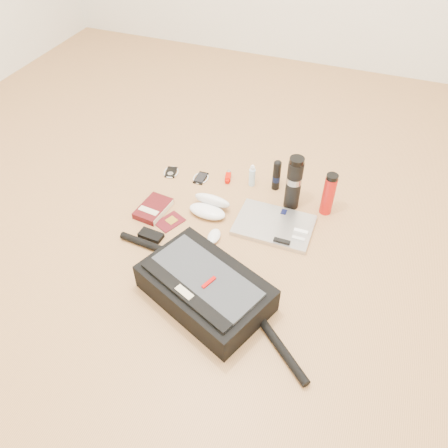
{
  "coord_description": "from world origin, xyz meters",
  "views": [
    {
      "loc": [
        0.49,
        -1.21,
        1.43
      ],
      "look_at": [
        -0.0,
        0.09,
        0.06
      ],
      "focal_mm": 35.0,
      "sensor_mm": 36.0,
      "label": 1
    }
  ],
  "objects_px": {
    "messenger_bag": "(204,288)",
    "laptop": "(274,225)",
    "book": "(154,209)",
    "thermos_black": "(294,183)",
    "thermos_red": "(329,194)"
  },
  "relations": [
    {
      "from": "messenger_bag",
      "to": "laptop",
      "type": "xyz_separation_m",
      "value": [
        0.15,
        0.48,
        -0.05
      ]
    },
    {
      "from": "book",
      "to": "thermos_black",
      "type": "height_order",
      "value": "thermos_black"
    },
    {
      "from": "laptop",
      "to": "thermos_red",
      "type": "xyz_separation_m",
      "value": [
        0.2,
        0.19,
        0.1
      ]
    },
    {
      "from": "laptop",
      "to": "book",
      "type": "distance_m",
      "value": 0.58
    },
    {
      "from": "thermos_black",
      "to": "thermos_red",
      "type": "xyz_separation_m",
      "value": [
        0.17,
        0.02,
        -0.03
      ]
    },
    {
      "from": "laptop",
      "to": "thermos_red",
      "type": "relative_size",
      "value": 1.59
    },
    {
      "from": "book",
      "to": "thermos_red",
      "type": "height_order",
      "value": "thermos_red"
    },
    {
      "from": "messenger_bag",
      "to": "thermos_red",
      "type": "xyz_separation_m",
      "value": [
        0.35,
        0.67,
        0.05
      ]
    },
    {
      "from": "messenger_bag",
      "to": "book",
      "type": "height_order",
      "value": "messenger_bag"
    },
    {
      "from": "book",
      "to": "thermos_black",
      "type": "xyz_separation_m",
      "value": [
        0.61,
        0.27,
        0.13
      ]
    },
    {
      "from": "messenger_bag",
      "to": "laptop",
      "type": "height_order",
      "value": "messenger_bag"
    },
    {
      "from": "book",
      "to": "thermos_red",
      "type": "relative_size",
      "value": 0.88
    },
    {
      "from": "thermos_black",
      "to": "thermos_red",
      "type": "distance_m",
      "value": 0.17
    },
    {
      "from": "messenger_bag",
      "to": "book",
      "type": "bearing_deg",
      "value": 160.84
    },
    {
      "from": "laptop",
      "to": "messenger_bag",
      "type": "bearing_deg",
      "value": -107.13
    }
  ]
}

